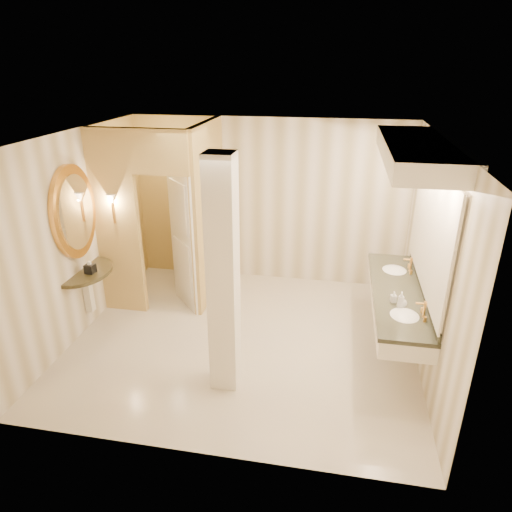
% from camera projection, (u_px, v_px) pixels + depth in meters
% --- Properties ---
extents(floor, '(4.50, 4.50, 0.00)m').
position_uv_depth(floor, '(244.00, 339.00, 6.22)').
color(floor, beige).
rests_on(floor, ground).
extents(ceiling, '(4.50, 4.50, 0.00)m').
position_uv_depth(ceiling, '(241.00, 137.00, 5.15)').
color(ceiling, silver).
rests_on(ceiling, wall_back).
extents(wall_back, '(4.50, 0.02, 2.70)m').
position_uv_depth(wall_back, '(268.00, 202.00, 7.49)').
color(wall_back, silver).
rests_on(wall_back, floor).
extents(wall_front, '(4.50, 0.02, 2.70)m').
position_uv_depth(wall_front, '(194.00, 335.00, 3.88)').
color(wall_front, silver).
rests_on(wall_front, floor).
extents(wall_left, '(0.02, 4.00, 2.70)m').
position_uv_depth(wall_left, '(77.00, 236.00, 6.06)').
color(wall_left, silver).
rests_on(wall_left, floor).
extents(wall_right, '(0.02, 4.00, 2.70)m').
position_uv_depth(wall_right, '(432.00, 261.00, 5.31)').
color(wall_right, silver).
rests_on(wall_right, floor).
extents(toilet_closet, '(1.50, 1.55, 2.70)m').
position_uv_depth(toilet_closet, '(181.00, 216.00, 6.72)').
color(toilet_closet, tan).
rests_on(toilet_closet, floor).
extents(wall_sconce, '(0.14, 0.14, 0.42)m').
position_uv_depth(wall_sconce, '(112.00, 200.00, 6.24)').
color(wall_sconce, gold).
rests_on(wall_sconce, toilet_closet).
extents(vanity, '(0.75, 2.45, 2.09)m').
position_uv_depth(vanity, '(409.00, 234.00, 5.34)').
color(vanity, white).
rests_on(vanity, floor).
extents(console_shelf, '(0.95, 0.95, 1.93)m').
position_uv_depth(console_shelf, '(78.00, 238.00, 6.00)').
color(console_shelf, black).
rests_on(console_shelf, floor).
extents(pillar, '(0.30, 0.30, 2.70)m').
position_uv_depth(pillar, '(223.00, 279.00, 4.86)').
color(pillar, white).
rests_on(pillar, floor).
extents(tissue_box, '(0.13, 0.13, 0.12)m').
position_uv_depth(tissue_box, '(90.00, 269.00, 6.09)').
color(tissue_box, black).
rests_on(tissue_box, console_shelf).
extents(toilet, '(0.51, 0.80, 0.77)m').
position_uv_depth(toilet, '(196.00, 257.00, 7.84)').
color(toilet, white).
rests_on(toilet, floor).
extents(soap_bottle_a, '(0.07, 0.07, 0.14)m').
position_uv_depth(soap_bottle_a, '(394.00, 297.00, 5.35)').
color(soap_bottle_a, beige).
rests_on(soap_bottle_a, vanity).
extents(soap_bottle_b, '(0.13, 0.13, 0.13)m').
position_uv_depth(soap_bottle_b, '(403.00, 301.00, 5.25)').
color(soap_bottle_b, silver).
rests_on(soap_bottle_b, vanity).
extents(soap_bottle_c, '(0.08, 0.08, 0.20)m').
position_uv_depth(soap_bottle_c, '(401.00, 300.00, 5.23)').
color(soap_bottle_c, '#C6B28C').
rests_on(soap_bottle_c, vanity).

